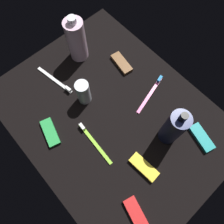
% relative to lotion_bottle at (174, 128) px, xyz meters
% --- Properties ---
extents(ground_plane, '(0.84, 0.64, 0.01)m').
position_rel_lotion_bottle_xyz_m(ground_plane, '(-0.19, -0.09, -0.10)').
color(ground_plane, black).
extents(lotion_bottle, '(0.06, 0.06, 0.20)m').
position_rel_lotion_bottle_xyz_m(lotion_bottle, '(0.00, 0.00, 0.00)').
color(lotion_bottle, '#161E4B').
rests_on(lotion_bottle, ground_plane).
extents(bodywash_bottle, '(0.07, 0.07, 0.20)m').
position_rel_lotion_bottle_xyz_m(bodywash_bottle, '(-0.48, -0.01, 0.00)').
color(bodywash_bottle, silver).
rests_on(bodywash_bottle, ground_plane).
extents(deodorant_stick, '(0.05, 0.05, 0.11)m').
position_rel_lotion_bottle_xyz_m(deodorant_stick, '(-0.31, -0.13, -0.04)').
color(deodorant_stick, silver).
rests_on(deodorant_stick, ground_plane).
extents(toothbrush_lime, '(0.18, 0.02, 0.02)m').
position_rel_lotion_bottle_xyz_m(toothbrush_lime, '(-0.16, -0.21, -0.08)').
color(toothbrush_lime, '#8CD133').
rests_on(toothbrush_lime, ground_plane).
extents(toothbrush_pink, '(0.06, 0.18, 0.02)m').
position_rel_lotion_bottle_xyz_m(toothbrush_pink, '(-0.16, 0.08, -0.08)').
color(toothbrush_pink, '#E55999').
rests_on(toothbrush_pink, ground_plane).
extents(toothbrush_white, '(0.18, 0.04, 0.02)m').
position_rel_lotion_bottle_xyz_m(toothbrush_white, '(-0.44, -0.16, -0.08)').
color(toothbrush_white, white).
rests_on(toothbrush_white, ground_plane).
extents(snack_bar_red, '(0.11, 0.06, 0.01)m').
position_rel_lotion_bottle_xyz_m(snack_bar_red, '(0.11, -0.26, -0.08)').
color(snack_bar_red, red).
rests_on(snack_bar_red, ground_plane).
extents(snack_bar_teal, '(0.11, 0.06, 0.01)m').
position_rel_lotion_bottle_xyz_m(snack_bar_teal, '(0.09, 0.08, -0.08)').
color(snack_bar_teal, teal).
rests_on(snack_bar_teal, ground_plane).
extents(snack_bar_brown, '(0.11, 0.06, 0.01)m').
position_rel_lotion_bottle_xyz_m(snack_bar_brown, '(-0.33, 0.08, -0.08)').
color(snack_bar_brown, brown).
rests_on(snack_bar_brown, ground_plane).
extents(snack_bar_yellow, '(0.11, 0.05, 0.01)m').
position_rel_lotion_bottle_xyz_m(snack_bar_yellow, '(0.02, -0.14, -0.08)').
color(snack_bar_yellow, yellow).
rests_on(snack_bar_yellow, ground_plane).
extents(snack_bar_green, '(0.11, 0.07, 0.01)m').
position_rel_lotion_bottle_xyz_m(snack_bar_green, '(-0.28, -0.30, -0.08)').
color(snack_bar_green, green).
rests_on(snack_bar_green, ground_plane).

